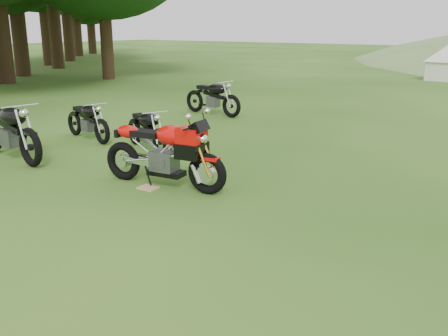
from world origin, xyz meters
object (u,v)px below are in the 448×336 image
Objects in this scene: sport_motorcycle at (163,148)px; vintage_moto_d at (212,96)px; vintage_moto_c at (87,119)px; vintage_moto_b at (146,128)px; plywood_board at (148,188)px; vintage_moto_a at (9,129)px.

vintage_moto_d is (-3.24, 5.55, -0.10)m from sport_motorcycle.
vintage_moto_c is at bearing -87.99° from vintage_moto_d.
sport_motorcycle is 1.21× the size of vintage_moto_b.
sport_motorcycle is 1.06× the size of vintage_moto_d.
vintage_moto_b is (-1.71, 1.74, 0.44)m from plywood_board.
plywood_board is 0.13× the size of vintage_moto_a.
vintage_moto_b is (1.56, 1.95, -0.13)m from vintage_moto_a.
vintage_moto_b is at bearing 12.87° from vintage_moto_c.
vintage_moto_c is (-3.42, 1.70, 0.43)m from plywood_board.
vintage_moto_a is 1.29× the size of vintage_moto_c.
vintage_moto_b reaches higher than vintage_moto_c.
vintage_moto_b is at bearing -64.46° from vintage_moto_d.
plywood_board is 0.15× the size of vintage_moto_d.
vintage_moto_c is at bearing 153.61° from plywood_board.
vintage_moto_c is (-3.55, 1.47, -0.17)m from sport_motorcycle.
vintage_moto_d is at bearing 112.03° from sport_motorcycle.
sport_motorcycle is 1.21× the size of vintage_moto_c.
sport_motorcycle reaches higher than vintage_moto_b.
sport_motorcycle is at bearing 61.38° from plywood_board.
sport_motorcycle is 7.25× the size of plywood_board.
vintage_moto_d is (-3.12, 5.78, 0.50)m from plywood_board.
vintage_moto_b is 0.88× the size of vintage_moto_d.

